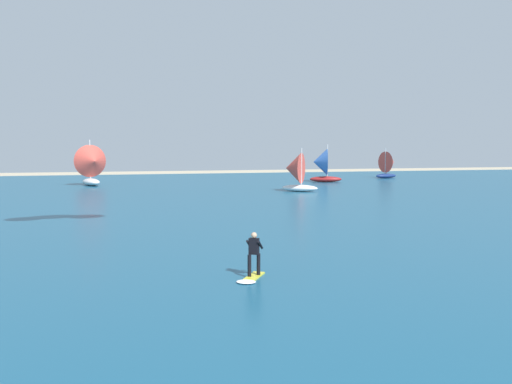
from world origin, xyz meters
TOP-DOWN VIEW (x-y plane):
  - ocean at (0.00, 50.88)m, footprint 160.00×90.00m
  - kitesurfer at (-1.00, 16.35)m, footprint 1.53×1.95m
  - sailboat_far_right at (-7.37, 68.11)m, footprint 4.44×5.03m
  - sailboat_outermost at (13.69, 53.39)m, footprint 4.21×3.91m
  - sailboat_mid_left at (22.42, 67.36)m, footprint 4.55×4.04m
  - sailboat_center_horizon at (36.13, 73.73)m, footprint 4.06×3.54m

SIDE VIEW (x-z plane):
  - ocean at x=0.00m, z-range 0.00..0.10m
  - kitesurfer at x=-1.00m, z-range -0.13..1.54m
  - sailboat_center_horizon at x=36.13m, z-range -0.09..4.48m
  - sailboat_outermost at x=13.69m, z-range -0.10..4.58m
  - sailboat_mid_left at x=22.42m, z-range -0.11..5.00m
  - sailboat_far_right at x=-7.37m, z-range -0.14..5.52m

